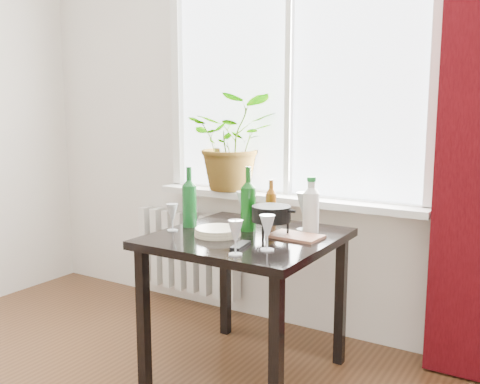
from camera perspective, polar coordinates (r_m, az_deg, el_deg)
The scene contains 18 objects.
window at distance 3.23m, azimuth 5.44°, elevation 13.18°, with size 1.72×0.08×1.62m.
windowsill at distance 3.21m, azimuth 4.68°, elevation -0.67°, with size 1.72×0.20×0.04m.
radiator at distance 3.72m, azimuth -5.60°, elevation -6.33°, with size 0.80×0.10×0.55m.
table at distance 2.69m, azimuth 0.68°, elevation -6.46°, with size 0.85×0.85×0.74m.
potted_plant at distance 3.36m, azimuth -0.67°, elevation 5.33°, with size 0.54×0.47×0.60m, color #2E7A20.
wine_bottle_left at distance 2.82m, azimuth -5.43°, elevation -0.48°, with size 0.08×0.08×0.32m, color #0E4819, non-canonical shape.
wine_bottle_right at distance 2.71m, azimuth 0.89°, elevation -0.70°, with size 0.08×0.08×0.33m, color #0D4810, non-canonical shape.
bottle_amber at distance 2.88m, azimuth 3.33°, elevation -1.02°, with size 0.06×0.06×0.24m, color #68360B, non-canonical shape.
cleaning_bottle at distance 2.70m, azimuth 7.59°, elevation -1.34°, with size 0.08×0.08×0.29m, color silver, non-canonical shape.
wineglass_front_right at distance 2.28m, azimuth -0.49°, elevation -4.85°, with size 0.07×0.07×0.16m, color silver, non-canonical shape.
wineglass_far_right at distance 2.36m, azimuth 2.92°, elevation -4.32°, with size 0.07×0.07×0.16m, color white, non-canonical shape.
wineglass_back_center at distance 2.75m, azimuth 6.88°, elevation -2.00°, with size 0.09×0.09×0.20m, color silver, non-canonical shape.
wineglass_back_left at distance 2.87m, azimuth 0.37°, elevation -1.66°, with size 0.08×0.08×0.18m, color silver, non-canonical shape.
wineglass_front_left at distance 2.74m, azimuth -7.23°, elevation -2.68°, with size 0.06×0.06×0.14m, color silver, non-canonical shape.
plate_stack at distance 2.64m, azimuth -2.40°, elevation -4.24°, with size 0.23×0.23×0.04m, color beige.
fondue_pot at distance 2.62m, azimuth 3.35°, elevation -3.09°, with size 0.22×0.19×0.15m, color black, non-canonical shape.
tv_remote at distance 2.42m, azimuth 0.05°, elevation -5.74°, with size 0.04×0.15×0.02m, color black.
cutting_board at distance 2.61m, azimuth 5.96°, elevation -4.71°, with size 0.25×0.16×0.01m, color #925A42.
Camera 1 is at (1.43, -0.67, 1.37)m, focal length 40.00 mm.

